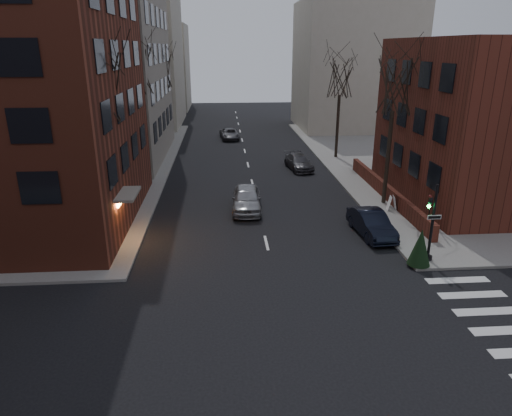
{
  "coord_description": "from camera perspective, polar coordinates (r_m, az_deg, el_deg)",
  "views": [
    {
      "loc": [
        -2.33,
        -11.4,
        10.44
      ],
      "look_at": [
        -0.56,
        12.28,
        2.0
      ],
      "focal_mm": 32.0,
      "sensor_mm": 36.0,
      "label": 1
    }
  ],
  "objects": [
    {
      "name": "ground",
      "position": [
        15.63,
        5.86,
        -22.46
      ],
      "size": [
        160.0,
        160.0,
        0.0
      ],
      "primitive_type": "plane",
      "color": "black",
      "rests_on": "ground"
    },
    {
      "name": "building_left_tan",
      "position": [
        47.85,
        -23.99,
        22.29
      ],
      "size": [
        18.0,
        18.0,
        28.0
      ],
      "primitive_type": "cube",
      "color": "gray",
      "rests_on": "ground"
    },
    {
      "name": "building_right_brick",
      "position": [
        36.1,
        27.65,
        9.51
      ],
      "size": [
        12.0,
        14.0,
        11.0
      ],
      "primitive_type": "cube",
      "color": "#582319",
      "rests_on": "ground"
    },
    {
      "name": "low_wall_right",
      "position": [
        33.99,
        15.96,
        2.05
      ],
      "size": [
        0.35,
        16.0,
        1.0
      ],
      "primitive_type": "cube",
      "color": "#582319",
      "rests_on": "sidewalk_far_right"
    },
    {
      "name": "building_distant_la",
      "position": [
        67.62,
        -15.82,
        17.64
      ],
      "size": [
        14.0,
        16.0,
        18.0
      ],
      "primitive_type": "cube",
      "color": "#B7AC9B",
      "rests_on": "ground"
    },
    {
      "name": "building_distant_ra",
      "position": [
        63.85,
        12.03,
        16.96
      ],
      "size": [
        14.0,
        14.0,
        16.0
      ],
      "primitive_type": "cube",
      "color": "#B7AC9B",
      "rests_on": "ground"
    },
    {
      "name": "building_distant_lb",
      "position": [
        84.15,
        -12.06,
        16.81
      ],
      "size": [
        10.0,
        12.0,
        14.0
      ],
      "primitive_type": "cube",
      "color": "#B7AC9B",
      "rests_on": "ground"
    },
    {
      "name": "traffic_signal",
      "position": [
        24.37,
        20.99,
        -2.29
      ],
      "size": [
        0.76,
        0.44,
        4.0
      ],
      "color": "black",
      "rests_on": "sidewalk_far_right"
    },
    {
      "name": "tree_left_a",
      "position": [
        26.29,
        -19.11,
        14.24
      ],
      "size": [
        4.18,
        4.18,
        10.26
      ],
      "color": "#2D231C",
      "rests_on": "sidewalk_far_left"
    },
    {
      "name": "tree_left_b",
      "position": [
        37.99,
        -14.69,
        16.65
      ],
      "size": [
        4.4,
        4.4,
        10.8
      ],
      "color": "#2D231C",
      "rests_on": "sidewalk_far_left"
    },
    {
      "name": "tree_left_c",
      "position": [
        51.86,
        -11.92,
        16.5
      ],
      "size": [
        3.96,
        3.96,
        9.72
      ],
      "color": "#2D231C",
      "rests_on": "sidewalk_far_left"
    },
    {
      "name": "tree_right_a",
      "position": [
        31.53,
        16.97,
        14.36
      ],
      "size": [
        3.96,
        3.96,
        9.72
      ],
      "color": "#2D231C",
      "rests_on": "sidewalk_far_right"
    },
    {
      "name": "tree_right_b",
      "position": [
        44.9,
        10.5,
        15.6
      ],
      "size": [
        3.74,
        3.74,
        9.18
      ],
      "color": "#2D231C",
      "rests_on": "sidewalk_far_right"
    },
    {
      "name": "streetlamp_near",
      "position": [
        34.48,
        -14.15,
        8.61
      ],
      "size": [
        0.36,
        0.36,
        6.28
      ],
      "color": "black",
      "rests_on": "sidewalk_far_left"
    },
    {
      "name": "streetlamp_far",
      "position": [
        54.08,
        -10.72,
        12.64
      ],
      "size": [
        0.36,
        0.36,
        6.28
      ],
      "color": "black",
      "rests_on": "sidewalk_far_left"
    },
    {
      "name": "parked_sedan",
      "position": [
        27.33,
        14.23,
        -1.89
      ],
      "size": [
        1.92,
        4.51,
        1.45
      ],
      "primitive_type": "imported",
      "rotation": [
        0.0,
        0.0,
        0.09
      ],
      "color": "black",
      "rests_on": "ground"
    },
    {
      "name": "car_lane_silver",
      "position": [
        30.52,
        -1.17,
        1.17
      ],
      "size": [
        2.18,
        4.88,
        1.63
      ],
      "primitive_type": "imported",
      "rotation": [
        0.0,
        0.0,
        -0.05
      ],
      "color": "#999A9E",
      "rests_on": "ground"
    },
    {
      "name": "car_lane_gray",
      "position": [
        41.19,
        5.38,
        5.72
      ],
      "size": [
        2.4,
        4.68,
        1.3
      ],
      "primitive_type": "imported",
      "rotation": [
        0.0,
        0.0,
        0.13
      ],
      "color": "#3A393E",
      "rests_on": "ground"
    },
    {
      "name": "car_lane_far",
      "position": [
        54.92,
        -3.33,
        9.22
      ],
      "size": [
        2.49,
        4.6,
        1.23
      ],
      "primitive_type": "imported",
      "rotation": [
        0.0,
        0.0,
        0.11
      ],
      "color": "#414045",
      "rests_on": "ground"
    },
    {
      "name": "sandwich_board",
      "position": [
        31.61,
        16.62,
        0.63
      ],
      "size": [
        0.5,
        0.65,
        0.96
      ],
      "primitive_type": "cube",
      "rotation": [
        0.0,
        0.0,
        -0.13
      ],
      "color": "white",
      "rests_on": "sidewalk_far_right"
    },
    {
      "name": "evergreen_shrub",
      "position": [
        24.01,
        19.85,
        -4.62
      ],
      "size": [
        1.44,
        1.44,
        1.86
      ],
      "primitive_type": "cone",
      "rotation": [
        0.0,
        0.0,
        0.36
      ],
      "color": "#163216",
      "rests_on": "sidewalk_far_right"
    }
  ]
}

